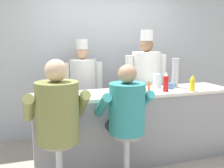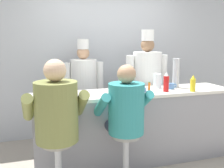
{
  "view_description": "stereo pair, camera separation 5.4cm",
  "coord_description": "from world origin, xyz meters",
  "px_view_note": "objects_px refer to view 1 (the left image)",
  "views": [
    {
      "loc": [
        -1.38,
        -2.84,
        1.65
      ],
      "look_at": [
        -0.34,
        0.28,
        1.09
      ],
      "focal_mm": 42.0,
      "sensor_mm": 36.0,
      "label": 1
    },
    {
      "loc": [
        -1.33,
        -2.85,
        1.65
      ],
      "look_at": [
        -0.34,
        0.28,
        1.09
      ],
      "focal_mm": 42.0,
      "sensor_mm": 36.0,
      "label": 2
    }
  ],
  "objects_px": {
    "cook_in_whites_near": "(83,86)",
    "hot_sauce_bottle_orange": "(149,87)",
    "water_pitcher_clear": "(157,81)",
    "coffee_mug_blue": "(171,86)",
    "breakfast_plate": "(56,97)",
    "ketchup_bottle_red": "(166,82)",
    "diner_seated_olive": "(57,114)",
    "cook_in_whites_far": "(146,81)",
    "mustard_bottle_yellow": "(192,84)",
    "cereal_bowl": "(140,89)",
    "diner_seated_teal": "(126,111)",
    "cup_stack_steel": "(175,73)"
  },
  "relations": [
    {
      "from": "mustard_bottle_yellow",
      "to": "cook_in_whites_far",
      "type": "relative_size",
      "value": 0.12
    },
    {
      "from": "breakfast_plate",
      "to": "cereal_bowl",
      "type": "relative_size",
      "value": 1.73
    },
    {
      "from": "mustard_bottle_yellow",
      "to": "coffee_mug_blue",
      "type": "bearing_deg",
      "value": 127.57
    },
    {
      "from": "water_pitcher_clear",
      "to": "coffee_mug_blue",
      "type": "distance_m",
      "value": 0.21
    },
    {
      "from": "coffee_mug_blue",
      "to": "water_pitcher_clear",
      "type": "bearing_deg",
      "value": 134.14
    },
    {
      "from": "water_pitcher_clear",
      "to": "cook_in_whites_far",
      "type": "bearing_deg",
      "value": 83.12
    },
    {
      "from": "breakfast_plate",
      "to": "ketchup_bottle_red",
      "type": "bearing_deg",
      "value": -1.67
    },
    {
      "from": "water_pitcher_clear",
      "to": "coffee_mug_blue",
      "type": "relative_size",
      "value": 1.51
    },
    {
      "from": "mustard_bottle_yellow",
      "to": "cup_stack_steel",
      "type": "bearing_deg",
      "value": 101.64
    },
    {
      "from": "hot_sauce_bottle_orange",
      "to": "coffee_mug_blue",
      "type": "height_order",
      "value": "hot_sauce_bottle_orange"
    },
    {
      "from": "water_pitcher_clear",
      "to": "breakfast_plate",
      "type": "xyz_separation_m",
      "value": [
        -1.45,
        -0.25,
        -0.09
      ]
    },
    {
      "from": "diner_seated_teal",
      "to": "cook_in_whites_far",
      "type": "height_order",
      "value": "cook_in_whites_far"
    },
    {
      "from": "cup_stack_steel",
      "to": "diner_seated_teal",
      "type": "height_order",
      "value": "diner_seated_teal"
    },
    {
      "from": "cereal_bowl",
      "to": "hot_sauce_bottle_orange",
      "type": "bearing_deg",
      "value": -18.07
    },
    {
      "from": "cook_in_whites_near",
      "to": "cup_stack_steel",
      "type": "bearing_deg",
      "value": -35.15
    },
    {
      "from": "coffee_mug_blue",
      "to": "cook_in_whites_near",
      "type": "height_order",
      "value": "cook_in_whites_near"
    },
    {
      "from": "cup_stack_steel",
      "to": "ketchup_bottle_red",
      "type": "bearing_deg",
      "value": -141.2
    },
    {
      "from": "diner_seated_teal",
      "to": "cereal_bowl",
      "type": "bearing_deg",
      "value": 51.32
    },
    {
      "from": "cup_stack_steel",
      "to": "cook_in_whites_far",
      "type": "height_order",
      "value": "cook_in_whites_far"
    },
    {
      "from": "water_pitcher_clear",
      "to": "mustard_bottle_yellow",
      "type": "bearing_deg",
      "value": -49.78
    },
    {
      "from": "ketchup_bottle_red",
      "to": "diner_seated_olive",
      "type": "relative_size",
      "value": 0.18
    },
    {
      "from": "coffee_mug_blue",
      "to": "diner_seated_olive",
      "type": "height_order",
      "value": "diner_seated_olive"
    },
    {
      "from": "diner_seated_olive",
      "to": "cook_in_whites_far",
      "type": "bearing_deg",
      "value": 36.57
    },
    {
      "from": "hot_sauce_bottle_orange",
      "to": "cereal_bowl",
      "type": "bearing_deg",
      "value": 161.93
    },
    {
      "from": "cup_stack_steel",
      "to": "cook_in_whites_near",
      "type": "relative_size",
      "value": 0.25
    },
    {
      "from": "breakfast_plate",
      "to": "cook_in_whites_far",
      "type": "xyz_separation_m",
      "value": [
        1.51,
        0.72,
        0.0
      ]
    },
    {
      "from": "mustard_bottle_yellow",
      "to": "hot_sauce_bottle_orange",
      "type": "bearing_deg",
      "value": 163.14
    },
    {
      "from": "breakfast_plate",
      "to": "diner_seated_olive",
      "type": "xyz_separation_m",
      "value": [
        -0.04,
        -0.43,
        -0.09
      ]
    },
    {
      "from": "ketchup_bottle_red",
      "to": "hot_sauce_bottle_orange",
      "type": "distance_m",
      "value": 0.23
    },
    {
      "from": "ketchup_bottle_red",
      "to": "cook_in_whites_near",
      "type": "relative_size",
      "value": 0.16
    },
    {
      "from": "diner_seated_olive",
      "to": "diner_seated_teal",
      "type": "height_order",
      "value": "diner_seated_olive"
    },
    {
      "from": "cup_stack_steel",
      "to": "cereal_bowl",
      "type": "bearing_deg",
      "value": -169.14
    },
    {
      "from": "cook_in_whites_near",
      "to": "hot_sauce_bottle_orange",
      "type": "bearing_deg",
      "value": -55.03
    },
    {
      "from": "ketchup_bottle_red",
      "to": "hot_sauce_bottle_orange",
      "type": "xyz_separation_m",
      "value": [
        -0.21,
        0.07,
        -0.06
      ]
    },
    {
      "from": "ketchup_bottle_red",
      "to": "cereal_bowl",
      "type": "distance_m",
      "value": 0.35
    },
    {
      "from": "diner_seated_teal",
      "to": "hot_sauce_bottle_orange",
      "type": "bearing_deg",
      "value": 42.29
    },
    {
      "from": "coffee_mug_blue",
      "to": "diner_seated_olive",
      "type": "xyz_separation_m",
      "value": [
        -1.63,
        -0.53,
        -0.11
      ]
    },
    {
      "from": "breakfast_plate",
      "to": "coffee_mug_blue",
      "type": "relative_size",
      "value": 2.07
    },
    {
      "from": "ketchup_bottle_red",
      "to": "water_pitcher_clear",
      "type": "xyz_separation_m",
      "value": [
        0.02,
        0.29,
        -0.02
      ]
    },
    {
      "from": "cereal_bowl",
      "to": "diner_seated_olive",
      "type": "relative_size",
      "value": 0.11
    },
    {
      "from": "hot_sauce_bottle_orange",
      "to": "diner_seated_olive",
      "type": "relative_size",
      "value": 0.09
    },
    {
      "from": "cereal_bowl",
      "to": "cook_in_whites_far",
      "type": "relative_size",
      "value": 0.09
    },
    {
      "from": "hot_sauce_bottle_orange",
      "to": "cook_in_whites_near",
      "type": "height_order",
      "value": "cook_in_whites_near"
    },
    {
      "from": "mustard_bottle_yellow",
      "to": "breakfast_plate",
      "type": "xyz_separation_m",
      "value": [
        -1.77,
        0.14,
        -0.09
      ]
    },
    {
      "from": "ketchup_bottle_red",
      "to": "cup_stack_steel",
      "type": "xyz_separation_m",
      "value": [
        0.28,
        0.22,
        0.08
      ]
    },
    {
      "from": "coffee_mug_blue",
      "to": "cook_in_whites_far",
      "type": "bearing_deg",
      "value": 97.65
    },
    {
      "from": "coffee_mug_blue",
      "to": "cook_in_whites_near",
      "type": "xyz_separation_m",
      "value": [
        -1.05,
        0.91,
        -0.1
      ]
    },
    {
      "from": "breakfast_plate",
      "to": "cook_in_whites_far",
      "type": "height_order",
      "value": "cook_in_whites_far"
    },
    {
      "from": "breakfast_plate",
      "to": "diner_seated_teal",
      "type": "distance_m",
      "value": 0.84
    },
    {
      "from": "water_pitcher_clear",
      "to": "cereal_bowl",
      "type": "distance_m",
      "value": 0.39
    }
  ]
}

